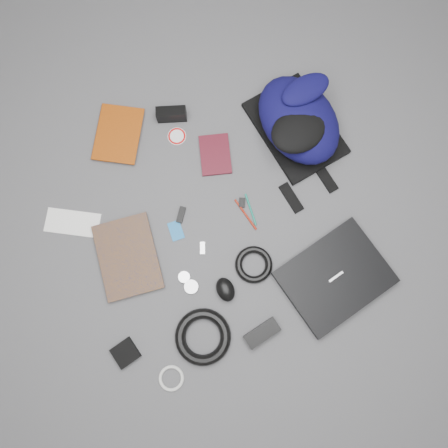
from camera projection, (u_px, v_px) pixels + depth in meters
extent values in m
plane|color=#4F4F51|center=(224.00, 225.00, 1.64)|extent=(4.00, 4.00, 0.00)
cube|color=black|center=(335.00, 277.00, 1.58)|extent=(0.45, 0.41, 0.04)
imported|color=#853307|center=(96.00, 132.00, 1.70)|extent=(0.24, 0.27, 0.03)
imported|color=#9E5D0B|center=(100.00, 265.00, 1.60)|extent=(0.24, 0.31, 0.02)
cube|color=white|center=(73.00, 223.00, 1.64)|extent=(0.22, 0.15, 0.00)
cube|color=#3E0B14|center=(215.00, 155.00, 1.69)|extent=(0.13, 0.17, 0.01)
cube|color=black|center=(172.00, 114.00, 1.69)|extent=(0.12, 0.06, 0.06)
cylinder|color=white|center=(177.00, 136.00, 1.71)|extent=(0.09, 0.09, 0.00)
cylinder|color=#0D7A62|center=(251.00, 209.00, 1.65)|extent=(0.02, 0.13, 0.01)
cylinder|color=maroon|center=(246.00, 215.00, 1.64)|extent=(0.06, 0.13, 0.01)
cube|color=#1768AD|center=(176.00, 231.00, 1.63)|extent=(0.06, 0.08, 0.00)
cube|color=black|center=(181.00, 215.00, 1.64)|extent=(0.05, 0.07, 0.01)
cube|color=#B7B7B9|center=(203.00, 248.00, 1.62)|extent=(0.03, 0.05, 0.01)
cube|color=black|center=(242.00, 203.00, 1.65)|extent=(0.03, 0.04, 0.01)
ellipsoid|color=black|center=(225.00, 290.00, 1.57)|extent=(0.08, 0.10, 0.05)
cylinder|color=#A3A3A6|center=(191.00, 287.00, 1.59)|extent=(0.07, 0.07, 0.01)
cylinder|color=silver|center=(184.00, 277.00, 1.60)|extent=(0.06, 0.06, 0.01)
torus|color=black|center=(254.00, 265.00, 1.60)|extent=(0.17, 0.17, 0.03)
cube|color=black|center=(262.00, 333.00, 1.55)|extent=(0.14, 0.10, 0.03)
torus|color=black|center=(203.00, 337.00, 1.54)|extent=(0.21, 0.21, 0.04)
cube|color=black|center=(125.00, 353.00, 1.54)|extent=(0.11, 0.11, 0.02)
torus|color=silver|center=(171.00, 378.00, 1.53)|extent=(0.09, 0.09, 0.01)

